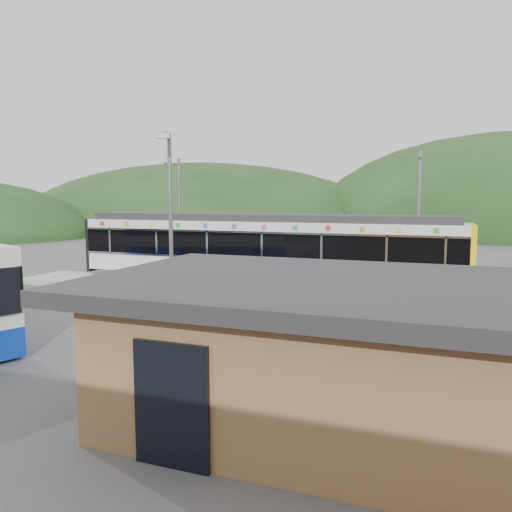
% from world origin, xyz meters
% --- Properties ---
extents(ground, '(120.00, 120.00, 0.00)m').
position_xyz_m(ground, '(0.00, 0.00, 0.00)').
color(ground, '#4C4C4F').
rests_on(ground, ground).
extents(hills, '(146.00, 149.00, 26.00)m').
position_xyz_m(hills, '(6.19, 5.29, 0.00)').
color(hills, '#1E3D19').
rests_on(hills, ground).
extents(platform, '(26.00, 3.20, 0.30)m').
position_xyz_m(platform, '(0.00, 3.30, 0.15)').
color(platform, '#9E9E99').
rests_on(platform, ground).
extents(yellow_line, '(26.00, 0.10, 0.01)m').
position_xyz_m(yellow_line, '(0.00, 2.00, 0.30)').
color(yellow_line, yellow).
rests_on(yellow_line, platform).
extents(train, '(20.44, 3.01, 3.74)m').
position_xyz_m(train, '(-0.63, 6.00, 2.06)').
color(train, black).
rests_on(train, ground).
extents(catenary_mast_west, '(0.18, 1.80, 7.00)m').
position_xyz_m(catenary_mast_west, '(-7.00, 8.56, 3.65)').
color(catenary_mast_west, slate).
rests_on(catenary_mast_west, ground).
extents(catenary_mast_east, '(0.18, 1.80, 7.00)m').
position_xyz_m(catenary_mast_east, '(7.00, 8.56, 3.65)').
color(catenary_mast_east, slate).
rests_on(catenary_mast_east, ground).
extents(station_shelter, '(9.20, 6.20, 3.00)m').
position_xyz_m(station_shelter, '(6.00, -9.01, 1.55)').
color(station_shelter, olive).
rests_on(station_shelter, ground).
extents(pallet_stack, '(1.28, 1.15, 0.55)m').
position_xyz_m(pallet_stack, '(9.32, -6.32, 0.27)').
color(pallet_stack, '#937047').
rests_on(pallet_stack, ground).
extents(lamp_post, '(0.49, 1.17, 6.44)m').
position_xyz_m(lamp_post, '(0.64, -5.79, 3.83)').
color(lamp_post, slate).
rests_on(lamp_post, ground).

